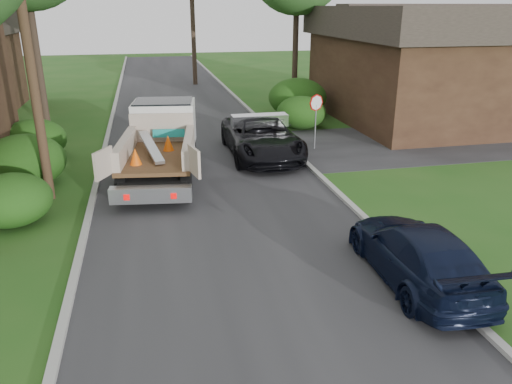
{
  "coord_description": "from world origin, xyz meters",
  "views": [
    {
      "loc": [
        -2.13,
        -11.81,
        6.1
      ],
      "look_at": [
        0.7,
        0.96,
        1.2
      ],
      "focal_mm": 35.0,
      "sensor_mm": 36.0,
      "label": 1
    }
  ],
  "objects_px": {
    "stop_sign": "(316,110)",
    "house_right": "(421,62)",
    "utility_pole": "(27,38)",
    "black_pickup": "(262,137)",
    "flatbed_truck": "(162,137)",
    "navy_suv": "(418,253)"
  },
  "relations": [
    {
      "from": "stop_sign",
      "to": "house_right",
      "type": "xyz_separation_m",
      "value": [
        7.8,
        5.0,
        1.38
      ]
    },
    {
      "from": "stop_sign",
      "to": "house_right",
      "type": "distance_m",
      "value": 9.37
    },
    {
      "from": "stop_sign",
      "to": "utility_pole",
      "type": "distance_m",
      "value": 11.91
    },
    {
      "from": "black_pickup",
      "to": "stop_sign",
      "type": "bearing_deg",
      "value": 14.71
    },
    {
      "from": "house_right",
      "to": "black_pickup",
      "type": "relative_size",
      "value": 2.12
    },
    {
      "from": "flatbed_truck",
      "to": "house_right",
      "type": "bearing_deg",
      "value": 32.88
    },
    {
      "from": "utility_pole",
      "to": "navy_suv",
      "type": "bearing_deg",
      "value": -38.87
    },
    {
      "from": "black_pickup",
      "to": "navy_suv",
      "type": "bearing_deg",
      "value": -82.54
    },
    {
      "from": "stop_sign",
      "to": "navy_suv",
      "type": "xyz_separation_m",
      "value": [
        -1.4,
        -11.5,
        -1.08
      ]
    },
    {
      "from": "house_right",
      "to": "flatbed_truck",
      "type": "bearing_deg",
      "value": -154.95
    },
    {
      "from": "stop_sign",
      "to": "black_pickup",
      "type": "relative_size",
      "value": 0.41
    },
    {
      "from": "house_right",
      "to": "black_pickup",
      "type": "xyz_separation_m",
      "value": [
        -10.41,
        -5.63,
        -2.31
      ]
    },
    {
      "from": "stop_sign",
      "to": "navy_suv",
      "type": "relative_size",
      "value": 0.52
    },
    {
      "from": "black_pickup",
      "to": "navy_suv",
      "type": "xyz_separation_m",
      "value": [
        1.21,
        -10.87,
        -0.15
      ]
    },
    {
      "from": "stop_sign",
      "to": "utility_pole",
      "type": "bearing_deg",
      "value": -159.38
    },
    {
      "from": "house_right",
      "to": "black_pickup",
      "type": "distance_m",
      "value": 12.06
    },
    {
      "from": "stop_sign",
      "to": "flatbed_truck",
      "type": "distance_m",
      "value": 7.07
    },
    {
      "from": "black_pickup",
      "to": "house_right",
      "type": "bearing_deg",
      "value": 29.5
    },
    {
      "from": "stop_sign",
      "to": "utility_pole",
      "type": "height_order",
      "value": "utility_pole"
    },
    {
      "from": "flatbed_truck",
      "to": "navy_suv",
      "type": "relative_size",
      "value": 1.47
    },
    {
      "from": "flatbed_truck",
      "to": "utility_pole",
      "type": "bearing_deg",
      "value": -142.65
    },
    {
      "from": "stop_sign",
      "to": "flatbed_truck",
      "type": "xyz_separation_m",
      "value": [
        -6.82,
        -1.83,
        -0.39
      ]
    }
  ]
}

